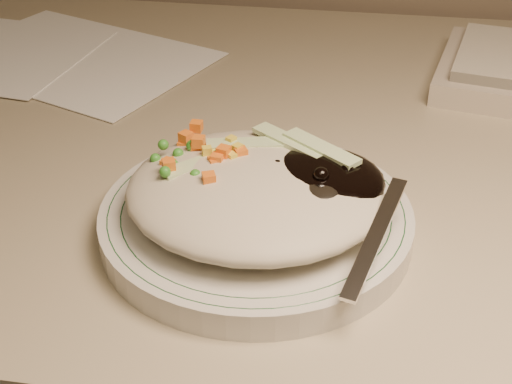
# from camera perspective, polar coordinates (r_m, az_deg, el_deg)

# --- Properties ---
(desk) EXTENTS (1.40, 0.70, 0.74)m
(desk) POSITION_cam_1_polar(r_m,az_deg,el_deg) (0.81, 5.48, -7.58)
(desk) COLOR gray
(desk) RESTS_ON ground
(plate) EXTENTS (0.24, 0.24, 0.02)m
(plate) POSITION_cam_1_polar(r_m,az_deg,el_deg) (0.55, 0.00, -2.29)
(plate) COLOR beige
(plate) RESTS_ON desk
(plate_rim) EXTENTS (0.23, 0.23, 0.00)m
(plate_rim) POSITION_cam_1_polar(r_m,az_deg,el_deg) (0.54, -0.00, -1.42)
(plate_rim) COLOR #144723
(plate_rim) RESTS_ON plate
(meal) EXTENTS (0.21, 0.19, 0.05)m
(meal) POSITION_cam_1_polar(r_m,az_deg,el_deg) (0.53, 0.45, 0.43)
(meal) COLOR #B8AD95
(meal) RESTS_ON plate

